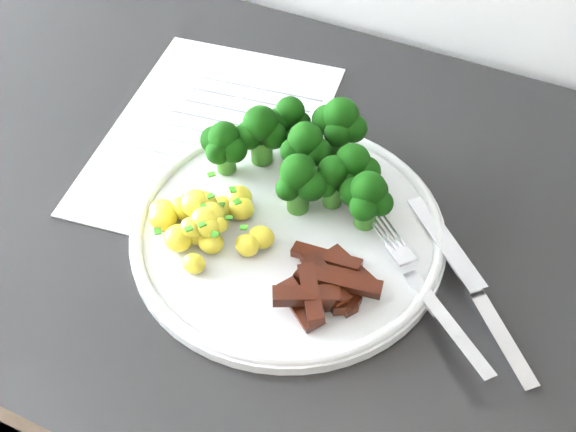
# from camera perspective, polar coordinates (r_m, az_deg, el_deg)

# --- Properties ---
(counter) EXTENTS (2.45, 0.61, 0.92)m
(counter) POSITION_cam_1_polar(r_m,az_deg,el_deg) (1.13, -0.46, -15.00)
(counter) COLOR black
(counter) RESTS_ON ground
(recipe_paper) EXTENTS (0.27, 0.35, 0.00)m
(recipe_paper) POSITION_cam_1_polar(r_m,az_deg,el_deg) (0.82, -5.87, 6.20)
(recipe_paper) COLOR white
(recipe_paper) RESTS_ON counter
(plate) EXTENTS (0.31, 0.31, 0.02)m
(plate) POSITION_cam_1_polar(r_m,az_deg,el_deg) (0.71, 0.00, -1.13)
(plate) COLOR silver
(plate) RESTS_ON counter
(broccoli) EXTENTS (0.21, 0.13, 0.08)m
(broccoli) POSITION_cam_1_polar(r_m,az_deg,el_deg) (0.72, 1.63, 4.97)
(broccoli) COLOR #2D631A
(broccoli) RESTS_ON plate
(potatoes) EXTENTS (0.13, 0.11, 0.04)m
(potatoes) POSITION_cam_1_polar(r_m,az_deg,el_deg) (0.70, -6.50, -0.26)
(potatoes) COLOR yellow
(potatoes) RESTS_ON plate
(beef_strips) EXTENTS (0.09, 0.10, 0.03)m
(beef_strips) POSITION_cam_1_polar(r_m,az_deg,el_deg) (0.66, 3.03, -5.24)
(beef_strips) COLOR black
(beef_strips) RESTS_ON plate
(fork) EXTENTS (0.16, 0.14, 0.02)m
(fork) POSITION_cam_1_polar(r_m,az_deg,el_deg) (0.66, 10.99, -6.26)
(fork) COLOR silver
(fork) RESTS_ON plate
(knife) EXTENTS (0.17, 0.17, 0.02)m
(knife) POSITION_cam_1_polar(r_m,az_deg,el_deg) (0.68, 14.91, -6.98)
(knife) COLOR silver
(knife) RESTS_ON plate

